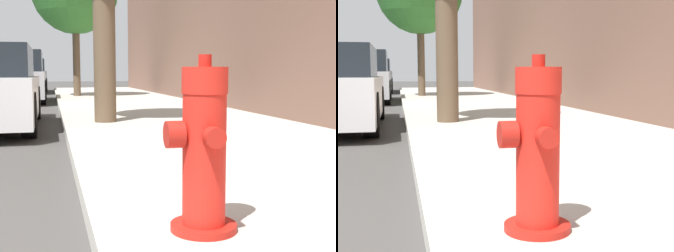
# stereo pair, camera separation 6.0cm
# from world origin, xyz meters

# --- Properties ---
(fire_hydrant) EXTENTS (0.35, 0.35, 0.85)m
(fire_hydrant) POSITION_xyz_m (2.17, -0.16, 0.53)
(fire_hydrant) COLOR red
(fire_hydrant) RESTS_ON sidewalk_slab
(parked_car_mid) EXTENTS (1.79, 4.03, 1.49)m
(parked_car_mid) POSITION_xyz_m (0.47, 12.05, 0.71)
(parked_car_mid) COLOR #B7B7BC
(parked_car_mid) RESTS_ON ground_plane
(parked_car_far) EXTENTS (1.74, 4.59, 1.41)m
(parked_car_far) POSITION_xyz_m (0.49, 18.54, 0.68)
(parked_car_far) COLOR #4C5156
(parked_car_far) RESTS_ON ground_plane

